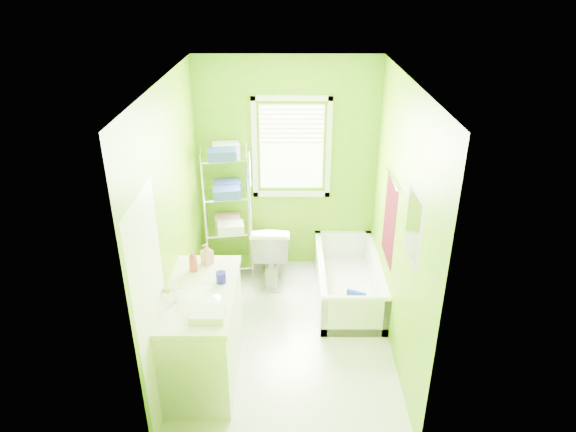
{
  "coord_description": "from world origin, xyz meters",
  "views": [
    {
      "loc": [
        0.03,
        -4.26,
        3.45
      ],
      "look_at": [
        0.01,
        0.25,
        1.24
      ],
      "focal_mm": 32.0,
      "sensor_mm": 36.0,
      "label": 1
    }
  ],
  "objects_px": {
    "bathtub": "(348,285)",
    "vanity": "(203,331)",
    "wire_shelf_unit": "(229,199)",
    "toilet": "(271,250)"
  },
  "relations": [
    {
      "from": "bathtub",
      "to": "vanity",
      "type": "relative_size",
      "value": 1.24
    },
    {
      "from": "toilet",
      "to": "wire_shelf_unit",
      "type": "distance_m",
      "value": 0.8
    },
    {
      "from": "vanity",
      "to": "toilet",
      "type": "bearing_deg",
      "value": 70.69
    },
    {
      "from": "bathtub",
      "to": "toilet",
      "type": "relative_size",
      "value": 1.9
    },
    {
      "from": "bathtub",
      "to": "vanity",
      "type": "xyz_separation_m",
      "value": [
        -1.45,
        -1.23,
        0.33
      ]
    },
    {
      "from": "vanity",
      "to": "wire_shelf_unit",
      "type": "relative_size",
      "value": 0.74
    },
    {
      "from": "vanity",
      "to": "wire_shelf_unit",
      "type": "bearing_deg",
      "value": 87.71
    },
    {
      "from": "bathtub",
      "to": "toilet",
      "type": "distance_m",
      "value": 1.0
    },
    {
      "from": "toilet",
      "to": "wire_shelf_unit",
      "type": "xyz_separation_m",
      "value": [
        -0.5,
        0.13,
        0.61
      ]
    },
    {
      "from": "wire_shelf_unit",
      "to": "vanity",
      "type": "bearing_deg",
      "value": -92.29
    }
  ]
}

